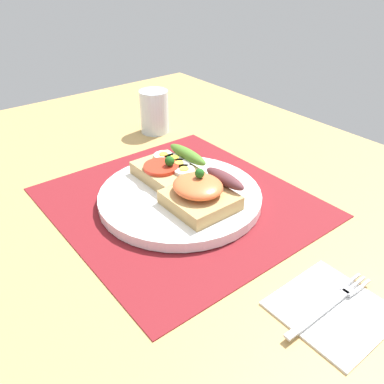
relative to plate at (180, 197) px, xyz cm
name	(u,v)px	position (x,y,z in cm)	size (l,w,h in cm)	color
ground_plane	(180,211)	(0.00, 0.00, -2.69)	(120.00, 90.00, 3.20)	tan
placemat	(180,202)	(0.00, 0.00, -0.94)	(38.41, 35.84, 0.30)	maroon
plate	(180,197)	(0.00, 0.00, 0.00)	(25.22, 25.22, 1.58)	white
sandwich_egg_tomato	(170,168)	(-4.89, 1.68, 2.38)	(10.43, 9.62, 4.29)	tan
sandwich_salmon	(201,193)	(4.70, 0.33, 2.82)	(9.29, 10.27, 5.65)	tan
napkin	(332,309)	(27.99, -0.06, -0.79)	(11.32, 11.29, 0.60)	white
fork	(331,303)	(27.66, 0.17, -0.33)	(1.62, 14.04, 0.32)	#B7B7BC
drinking_glass	(154,112)	(-25.84, 12.69, 3.39)	(5.95, 5.95, 8.95)	silver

